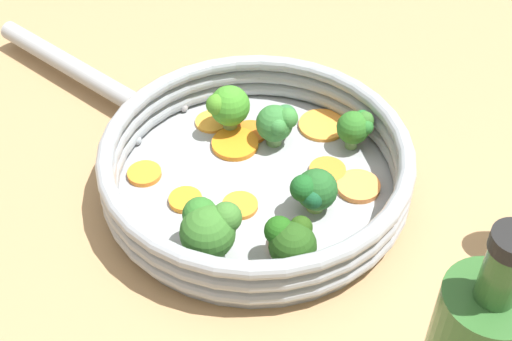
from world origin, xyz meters
TOP-DOWN VIEW (x-y plane):
  - ground_plane at (0.00, 0.00)m, footprint 4.00×4.00m
  - skillet at (0.00, 0.00)m, footprint 0.27×0.27m
  - skillet_rim_wall at (0.00, 0.00)m, footprint 0.28×0.28m
  - skillet_handle at (-0.24, 0.07)m, footprint 0.23×0.08m
  - skillet_rivet_left at (-0.11, 0.06)m, footprint 0.01×0.01m
  - skillet_rivet_right at (-0.13, 0.00)m, footprint 0.01×0.01m
  - carrot_slice_0 at (0.09, 0.03)m, footprint 0.04×0.04m
  - carrot_slice_1 at (0.00, -0.03)m, footprint 0.05×0.05m
  - carrot_slice_2 at (0.03, 0.10)m, footprint 0.06×0.06m
  - carrot_slice_3 at (-0.10, -0.04)m, footprint 0.04×0.04m
  - carrot_slice_4 at (0.06, 0.04)m, footprint 0.04×0.04m
  - carrot_slice_5 at (0.06, -0.06)m, footprint 0.05×0.05m
  - carrot_slice_6 at (-0.08, 0.06)m, footprint 0.04×0.04m
  - carrot_slice_7 at (-0.05, -0.05)m, footprint 0.03×0.03m
  - carrot_slice_8 at (-0.03, 0.06)m, footprint 0.04×0.04m
  - carrot_slice_9 at (-0.04, 0.04)m, footprint 0.06×0.06m
  - broccoli_floret_0 at (0.07, 0.09)m, footprint 0.04×0.03m
  - broccoli_floret_1 at (0.00, -0.09)m, footprint 0.05×0.05m
  - broccoli_floret_2 at (0.06, -0.01)m, footprint 0.04×0.04m
  - broccoli_floret_3 at (0.06, -0.07)m, footprint 0.05×0.04m
  - broccoli_floret_4 at (-0.06, 0.05)m, footprint 0.04×0.04m
  - broccoli_floret_5 at (-0.00, 0.06)m, footprint 0.04×0.04m

SIDE VIEW (x-z plane):
  - ground_plane at x=0.00m, z-range 0.00..0.00m
  - skillet at x=0.00m, z-range 0.00..0.01m
  - carrot_slice_6 at x=-0.08m, z-range 0.01..0.01m
  - carrot_slice_8 at x=-0.03m, z-range 0.01..0.01m
  - carrot_slice_2 at x=0.03m, z-range 0.01..0.01m
  - carrot_slice_1 at x=0.00m, z-range 0.01..0.02m
  - carrot_slice_3 at x=-0.10m, z-range 0.01..0.02m
  - carrot_slice_9 at x=-0.04m, z-range 0.01..0.02m
  - carrot_slice_7 at x=-0.05m, z-range 0.01..0.02m
  - carrot_slice_0 at x=0.09m, z-range 0.01..0.02m
  - carrot_slice_4 at x=0.06m, z-range 0.01..0.02m
  - carrot_slice_5 at x=0.06m, z-range 0.01..0.02m
  - skillet_rivet_left at x=-0.11m, z-range 0.01..0.02m
  - skillet_rivet_right at x=-0.13m, z-range 0.01..0.02m
  - skillet_handle at x=-0.24m, z-range 0.01..0.03m
  - skillet_rim_wall at x=0.00m, z-range 0.01..0.06m
  - broccoli_floret_2 at x=0.06m, z-range 0.01..0.06m
  - broccoli_floret_0 at x=0.07m, z-range 0.02..0.06m
  - broccoli_floret_3 at x=0.06m, z-range 0.01..0.06m
  - broccoli_floret_5 at x=0.00m, z-range 0.02..0.06m
  - broccoli_floret_1 at x=0.00m, z-range 0.02..0.07m
  - broccoli_floret_4 at x=-0.06m, z-range 0.02..0.07m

